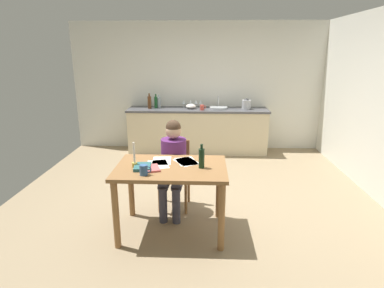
{
  "coord_description": "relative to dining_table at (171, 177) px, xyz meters",
  "views": [
    {
      "loc": [
        0.15,
        -4.09,
        2.0
      ],
      "look_at": [
        -0.02,
        -0.14,
        0.85
      ],
      "focal_mm": 29.61,
      "sensor_mm": 36.0,
      "label": 1
    }
  ],
  "objects": [
    {
      "name": "ground_plane",
      "position": [
        0.22,
        0.84,
        -0.69
      ],
      "size": [
        5.2,
        5.2,
        0.04
      ],
      "primitive_type": "cube",
      "color": "#937F60"
    },
    {
      "name": "wall_back",
      "position": [
        0.22,
        3.44,
        0.63
      ],
      "size": [
        5.2,
        0.12,
        2.6
      ],
      "primitive_type": "cube",
      "color": "silver",
      "rests_on": "ground"
    },
    {
      "name": "kitchen_counter",
      "position": [
        0.22,
        3.08,
        -0.22
      ],
      "size": [
        2.82,
        0.64,
        0.9
      ],
      "color": "beige",
      "rests_on": "ground"
    },
    {
      "name": "dining_table",
      "position": [
        0.0,
        0.0,
        0.0
      ],
      "size": [
        1.21,
        0.81,
        0.8
      ],
      "color": "olive",
      "rests_on": "ground"
    },
    {
      "name": "chair_at_table",
      "position": [
        -0.02,
        0.65,
        -0.17
      ],
      "size": [
        0.42,
        0.42,
        0.89
      ],
      "color": "olive",
      "rests_on": "ground"
    },
    {
      "name": "person_seated",
      "position": [
        -0.03,
        0.5,
        0.01
      ],
      "size": [
        0.34,
        0.6,
        1.19
      ],
      "color": "#592666",
      "rests_on": "ground"
    },
    {
      "name": "coffee_mug",
      "position": [
        -0.25,
        -0.26,
        0.18
      ],
      "size": [
        0.12,
        0.08,
        0.11
      ],
      "color": "#33598C",
      "rests_on": "dining_table"
    },
    {
      "name": "candlestick",
      "position": [
        -0.39,
        -0.04,
        0.21
      ],
      "size": [
        0.06,
        0.06,
        0.28
      ],
      "color": "gold",
      "rests_on": "dining_table"
    },
    {
      "name": "book_magazine",
      "position": [
        -0.2,
        -0.1,
        0.14
      ],
      "size": [
        0.21,
        0.26,
        0.02
      ],
      "primitive_type": "cube",
      "rotation": [
        0.0,
        0.0,
        0.32
      ],
      "color": "#BD5556",
      "rests_on": "dining_table"
    },
    {
      "name": "book_cookery",
      "position": [
        -0.3,
        -0.08,
        0.15
      ],
      "size": [
        0.19,
        0.24,
        0.03
      ],
      "primitive_type": "cube",
      "rotation": [
        0.0,
        0.0,
        0.09
      ],
      "color": "#2A5B5E",
      "rests_on": "dining_table"
    },
    {
      "name": "paper_letter",
      "position": [
        -0.15,
        0.06,
        0.13
      ],
      "size": [
        0.28,
        0.34,
        0.0
      ],
      "primitive_type": "cube",
      "rotation": [
        0.0,
        0.0,
        0.28
      ],
      "color": "white",
      "rests_on": "dining_table"
    },
    {
      "name": "paper_bill",
      "position": [
        0.16,
        0.16,
        0.13
      ],
      "size": [
        0.34,
        0.36,
        0.0
      ],
      "primitive_type": "cube",
      "rotation": [
        0.0,
        0.0,
        0.58
      ],
      "color": "white",
      "rests_on": "dining_table"
    },
    {
      "name": "paper_envelope",
      "position": [
        -0.13,
        0.18,
        0.13
      ],
      "size": [
        0.23,
        0.31,
        0.0
      ],
      "primitive_type": "cube",
      "rotation": [
        0.0,
        0.0,
        0.08
      ],
      "color": "white",
      "rests_on": "dining_table"
    },
    {
      "name": "paper_receipt",
      "position": [
        0.16,
        0.17,
        0.13
      ],
      "size": [
        0.3,
        0.35,
        0.0
      ],
      "primitive_type": "cube",
      "rotation": [
        0.0,
        0.0,
        0.34
      ],
      "color": "white",
      "rests_on": "dining_table"
    },
    {
      "name": "wine_bottle_on_table",
      "position": [
        0.33,
        -0.03,
        0.24
      ],
      "size": [
        0.06,
        0.06,
        0.26
      ],
      "color": "black",
      "rests_on": "dining_table"
    },
    {
      "name": "sink_unit",
      "position": [
        0.63,
        3.09,
        0.25
      ],
      "size": [
        0.36,
        0.36,
        0.24
      ],
      "color": "#B2B7BC",
      "rests_on": "kitchen_counter"
    },
    {
      "name": "bottle_oil",
      "position": [
        -0.76,
        3.06,
        0.36
      ],
      "size": [
        0.07,
        0.07,
        0.31
      ],
      "color": "#593319",
      "rests_on": "kitchen_counter"
    },
    {
      "name": "bottle_vinegar",
      "position": [
        -0.64,
        3.12,
        0.35
      ],
      "size": [
        0.06,
        0.06,
        0.29
      ],
      "color": "#194C23",
      "rests_on": "kitchen_counter"
    },
    {
      "name": "bottle_wine_red",
      "position": [
        -0.58,
        3.14,
        0.35
      ],
      "size": [
        0.08,
        0.08,
        0.27
      ],
      "color": "#8C999E",
      "rests_on": "kitchen_counter"
    },
    {
      "name": "mixing_bowl",
      "position": [
        0.08,
        3.09,
        0.28
      ],
      "size": [
        0.2,
        0.2,
        0.09
      ],
      "primitive_type": "ellipsoid",
      "color": "white",
      "rests_on": "kitchen_counter"
    },
    {
      "name": "stovetop_kettle",
      "position": [
        1.19,
        3.08,
        0.33
      ],
      "size": [
        0.18,
        0.18,
        0.22
      ],
      "color": "#B7BABF",
      "rests_on": "kitchen_counter"
    },
    {
      "name": "wine_glass_near_sink",
      "position": [
        0.27,
        3.23,
        0.34
      ],
      "size": [
        0.07,
        0.07,
        0.15
      ],
      "color": "silver",
      "rests_on": "kitchen_counter"
    },
    {
      "name": "wine_glass_by_kettle",
      "position": [
        0.18,
        3.23,
        0.34
      ],
      "size": [
        0.07,
        0.07,
        0.15
      ],
      "color": "silver",
      "rests_on": "kitchen_counter"
    },
    {
      "name": "wine_glass_back_left",
      "position": [
        0.07,
        3.23,
        0.34
      ],
      "size": [
        0.07,
        0.07,
        0.15
      ],
      "color": "silver",
      "rests_on": "kitchen_counter"
    },
    {
      "name": "wine_glass_back_right",
      "position": [
        -0.08,
        3.23,
        0.34
      ],
      "size": [
        0.07,
        0.07,
        0.15
      ],
      "color": "silver",
      "rests_on": "kitchen_counter"
    },
    {
      "name": "teacup_on_counter",
      "position": [
        0.31,
        2.93,
        0.28
      ],
      "size": [
        0.12,
        0.08,
        0.1
      ],
      "color": "#D84C3F",
      "rests_on": "kitchen_counter"
    }
  ]
}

